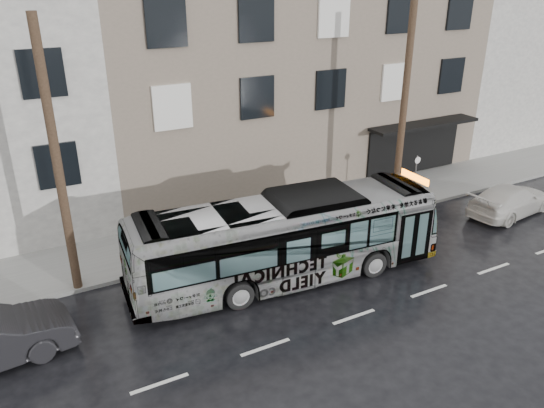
{
  "coord_description": "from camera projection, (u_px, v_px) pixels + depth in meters",
  "views": [
    {
      "loc": [
        -8.99,
        -13.7,
        10.08
      ],
      "look_at": [
        -0.3,
        2.5,
        2.09
      ],
      "focal_mm": 35.0,
      "sensor_mm": 36.0,
      "label": 1
    }
  ],
  "objects": [
    {
      "name": "utility_pole_front",
      "position": [
        403.0,
        113.0,
        22.62
      ],
      "size": [
        0.3,
        0.3,
        9.0
      ],
      "primitive_type": "cylinder",
      "color": "#493524",
      "rests_on": "sidewalk"
    },
    {
      "name": "white_sedan",
      "position": [
        510.0,
        200.0,
        24.02
      ],
      "size": [
        4.93,
        2.52,
        1.37
      ],
      "primitive_type": "imported",
      "rotation": [
        0.0,
        0.0,
        1.7
      ],
      "color": "beige",
      "rests_on": "ground"
    },
    {
      "name": "sidewalk",
      "position": [
        252.0,
        226.0,
        22.92
      ],
      "size": [
        90.0,
        3.6,
        0.15
      ],
      "primitive_type": "cube",
      "color": "gray",
      "rests_on": "ground"
    },
    {
      "name": "sign_post",
      "position": [
        415.0,
        180.0,
        24.41
      ],
      "size": [
        0.06,
        0.06,
        2.4
      ],
      "primitive_type": "cylinder",
      "color": "slate",
      "rests_on": "sidewalk"
    },
    {
      "name": "bus",
      "position": [
        286.0,
        239.0,
        18.55
      ],
      "size": [
        11.43,
        3.6,
        3.13
      ],
      "primitive_type": "imported",
      "rotation": [
        0.0,
        0.0,
        1.48
      ],
      "color": "#B2B2B2",
      "rests_on": "ground"
    },
    {
      "name": "ground",
      "position": [
        312.0,
        280.0,
        18.99
      ],
      "size": [
        120.0,
        120.0,
        0.0
      ],
      "primitive_type": "plane",
      "color": "black",
      "rests_on": "ground"
    },
    {
      "name": "building_filler",
      "position": [
        508.0,
        37.0,
        37.27
      ],
      "size": [
        18.0,
        12.0,
        12.0
      ],
      "primitive_type": "cube",
      "color": "silver",
      "rests_on": "ground"
    },
    {
      "name": "utility_pole_rear",
      "position": [
        57.0,
        163.0,
        16.55
      ],
      "size": [
        0.3,
        0.3,
        9.0
      ],
      "primitive_type": "cylinder",
      "color": "#493524",
      "rests_on": "sidewalk"
    },
    {
      "name": "building_taupe",
      "position": [
        269.0,
        65.0,
        29.23
      ],
      "size": [
        20.0,
        12.0,
        11.0
      ],
      "primitive_type": "cube",
      "color": "#7B6C5E",
      "rests_on": "ground"
    }
  ]
}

